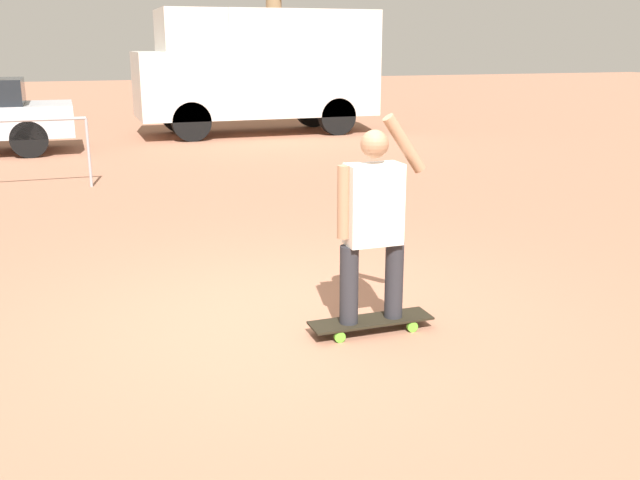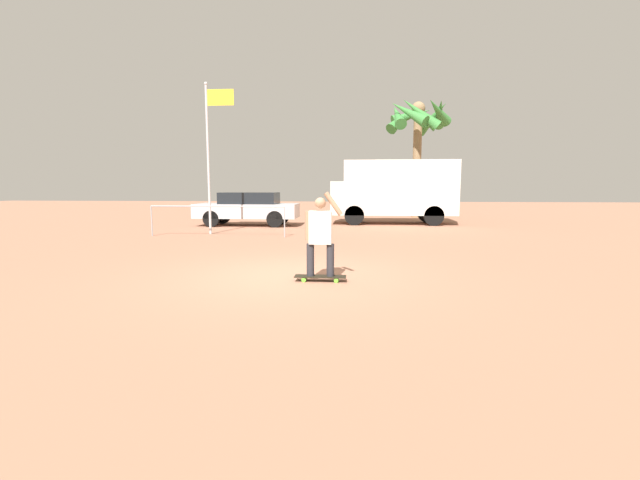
{
  "view_description": "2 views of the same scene",
  "coord_description": "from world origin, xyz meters",
  "views": [
    {
      "loc": [
        -1.46,
        -5.13,
        2.13
      ],
      "look_at": [
        0.48,
        0.35,
        0.53
      ],
      "focal_mm": 40.0,
      "sensor_mm": 36.0,
      "label": 1
    },
    {
      "loc": [
        1.23,
        -8.2,
        1.75
      ],
      "look_at": [
        0.52,
        0.39,
        0.66
      ],
      "focal_mm": 24.0,
      "sensor_mm": 36.0,
      "label": 2
    }
  ],
  "objects": [
    {
      "name": "person_skateboarder",
      "position": [
        0.6,
        -0.47,
        0.91
      ],
      "size": [
        0.69,
        0.22,
        1.56
      ],
      "color": "#28282D",
      "rests_on": "skateboard"
    },
    {
      "name": "camper_van",
      "position": [
        3.05,
        11.94,
        1.6
      ],
      "size": [
        5.65,
        2.1,
        2.9
      ],
      "color": "black",
      "rests_on": "ground_plane"
    },
    {
      "name": "skateboard",
      "position": [
        0.6,
        -0.47,
        0.08
      ],
      "size": [
        0.95,
        0.26,
        0.1
      ],
      "color": "black",
      "rests_on": "ground_plane"
    },
    {
      "name": "ground_plane",
      "position": [
        0.0,
        0.0,
        0.0
      ],
      "size": [
        80.0,
        80.0,
        0.0
      ],
      "primitive_type": "plane",
      "color": "#A36B51"
    }
  ]
}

